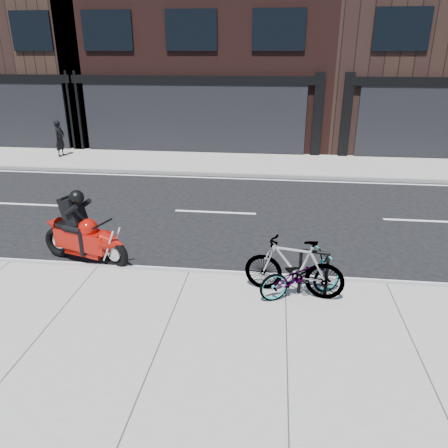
# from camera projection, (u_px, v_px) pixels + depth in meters

# --- Properties ---
(ground) EXTENTS (120.00, 120.00, 0.00)m
(ground) POSITION_uv_depth(u_px,v_px,m) (204.00, 240.00, 11.01)
(ground) COLOR black
(ground) RESTS_ON ground
(sidewalk_near) EXTENTS (60.00, 6.00, 0.13)m
(sidewalk_near) POSITION_uv_depth(u_px,v_px,m) (149.00, 373.00, 6.38)
(sidewalk_near) COLOR gray
(sidewalk_near) RESTS_ON ground
(sidewalk_far) EXTENTS (60.00, 3.50, 0.13)m
(sidewalk_far) POSITION_uv_depth(u_px,v_px,m) (234.00, 163.00, 18.13)
(sidewalk_far) COLOR gray
(sidewalk_far) RESTS_ON ground
(building_midwest) EXTENTS (10.00, 10.00, 12.00)m
(building_midwest) POSITION_uv_depth(u_px,v_px,m) (26.00, 19.00, 23.46)
(building_midwest) COLOR black
(building_midwest) RESTS_ON ground
(bike_rack) EXTENTS (0.55, 0.15, 0.93)m
(bike_rack) POSITION_uv_depth(u_px,v_px,m) (314.00, 269.00, 8.09)
(bike_rack) COLOR black
(bike_rack) RESTS_ON sidewalk_near
(bicycle_front) EXTENTS (1.73, 1.20, 0.86)m
(bicycle_front) POSITION_uv_depth(u_px,v_px,m) (301.00, 275.00, 8.10)
(bicycle_front) COLOR gray
(bicycle_front) RESTS_ON sidewalk_near
(bicycle_rear) EXTENTS (1.96, 0.91, 1.13)m
(bicycle_rear) POSITION_uv_depth(u_px,v_px,m) (294.00, 267.00, 8.12)
(bicycle_rear) COLOR gray
(bicycle_rear) RESTS_ON sidewalk_near
(motorcycle) EXTENTS (2.22, 1.06, 1.70)m
(motorcycle) POSITION_uv_depth(u_px,v_px,m) (87.00, 235.00, 9.54)
(motorcycle) COLOR black
(motorcycle) RESTS_ON ground
(pedestrian) EXTENTS (0.43, 0.60, 1.53)m
(pedestrian) POSITION_uv_depth(u_px,v_px,m) (60.00, 138.00, 18.80)
(pedestrian) COLOR black
(pedestrian) RESTS_ON sidewalk_far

